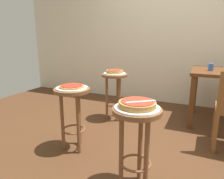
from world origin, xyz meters
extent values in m
plane|color=#4C2D19|center=(0.00, 0.00, 0.00)|extent=(6.00, 6.00, 0.00)
cube|color=beige|center=(0.00, 1.65, 1.50)|extent=(6.00, 0.10, 3.00)
cylinder|color=brown|center=(0.13, -0.76, 0.64)|extent=(0.36, 0.36, 0.03)
cylinder|color=brown|center=(0.13, -0.65, 0.31)|extent=(0.04, 0.04, 0.63)
cylinder|color=brown|center=(0.03, -0.82, 0.31)|extent=(0.04, 0.04, 0.63)
cylinder|color=brown|center=(0.22, -0.82, 0.31)|extent=(0.04, 0.04, 0.63)
torus|color=brown|center=(0.13, -0.76, 0.22)|extent=(0.24, 0.24, 0.02)
cylinder|color=white|center=(0.13, -0.76, 0.67)|extent=(0.33, 0.33, 0.01)
cylinder|color=#B78442|center=(0.13, -0.76, 0.69)|extent=(0.27, 0.27, 0.04)
cylinder|color=#B23823|center=(0.13, -0.76, 0.72)|extent=(0.24, 0.24, 0.01)
cylinder|color=brown|center=(-0.65, -0.45, 0.64)|extent=(0.36, 0.36, 0.03)
cylinder|color=brown|center=(-0.65, -0.34, 0.31)|extent=(0.04, 0.04, 0.63)
cylinder|color=brown|center=(-0.75, -0.51, 0.31)|extent=(0.04, 0.04, 0.63)
cylinder|color=brown|center=(-0.55, -0.51, 0.31)|extent=(0.04, 0.04, 0.63)
torus|color=brown|center=(-0.65, -0.45, 0.22)|extent=(0.24, 0.24, 0.02)
cylinder|color=white|center=(-0.65, -0.45, 0.67)|extent=(0.31, 0.31, 0.01)
cylinder|color=#B78442|center=(-0.65, -0.45, 0.68)|extent=(0.25, 0.25, 0.01)
cylinder|color=red|center=(-0.65, -0.45, 0.69)|extent=(0.22, 0.22, 0.01)
cylinder|color=brown|center=(-0.60, 0.50, 0.64)|extent=(0.36, 0.36, 0.03)
cylinder|color=brown|center=(-0.60, 0.61, 0.31)|extent=(0.04, 0.04, 0.63)
cylinder|color=brown|center=(-0.69, 0.44, 0.31)|extent=(0.04, 0.04, 0.63)
cylinder|color=brown|center=(-0.50, 0.44, 0.31)|extent=(0.04, 0.04, 0.63)
torus|color=brown|center=(-0.60, 0.50, 0.22)|extent=(0.24, 0.24, 0.02)
cylinder|color=silver|center=(-0.60, 0.50, 0.67)|extent=(0.30, 0.30, 0.01)
cylinder|color=tan|center=(-0.60, 0.50, 0.69)|extent=(0.23, 0.23, 0.04)
cylinder|color=#B23823|center=(-0.60, 0.50, 0.72)|extent=(0.20, 0.20, 0.01)
cube|color=#5B3319|center=(0.43, 0.59, 0.35)|extent=(0.06, 0.06, 0.69)
cube|color=#5B3319|center=(0.43, 1.26, 0.35)|extent=(0.06, 0.06, 0.69)
cylinder|color=#3360B2|center=(0.61, 0.86, 0.78)|extent=(0.06, 0.06, 0.09)
cube|color=brown|center=(0.71, 0.43, 0.21)|extent=(0.04, 0.04, 0.42)
cube|color=brown|center=(0.70, 0.07, 0.21)|extent=(0.04, 0.04, 0.42)
cube|color=silver|center=(0.16, -0.78, 0.72)|extent=(0.19, 0.15, 0.01)
camera|label=1|loc=(0.55, -2.14, 1.17)|focal=33.59mm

